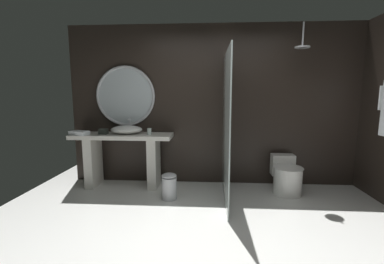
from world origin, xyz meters
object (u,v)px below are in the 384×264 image
at_px(tissue_box, 103,132).
at_px(waste_bin, 169,186).
at_px(tumbler_cup, 149,131).
at_px(rain_shower_head, 303,45).
at_px(toilet, 286,176).
at_px(folded_hand_towel, 79,133).
at_px(round_wall_mirror, 125,96).
at_px(vessel_sink, 126,130).

relative_size(tissue_box, waste_bin, 0.33).
relative_size(tumbler_cup, tissue_box, 0.80).
bearing_deg(rain_shower_head, waste_bin, -168.31).
xyz_separation_m(toilet, folded_hand_towel, (-3.20, -0.03, 0.64)).
xyz_separation_m(waste_bin, folded_hand_towel, (-1.46, 0.34, 0.70)).
height_order(rain_shower_head, waste_bin, rain_shower_head).
height_order(toilet, folded_hand_towel, folded_hand_towel).
relative_size(tumbler_cup, rain_shower_head, 0.29).
bearing_deg(round_wall_mirror, waste_bin, -41.08).
relative_size(toilet, folded_hand_towel, 2.30).
bearing_deg(folded_hand_towel, waste_bin, -13.29).
bearing_deg(tumbler_cup, tissue_box, -178.83).
bearing_deg(tissue_box, waste_bin, -21.68).
relative_size(round_wall_mirror, rain_shower_head, 2.79).
xyz_separation_m(tissue_box, rain_shower_head, (2.99, -0.05, 1.28)).
height_order(round_wall_mirror, folded_hand_towel, round_wall_mirror).
relative_size(vessel_sink, tumbler_cup, 4.96).
bearing_deg(vessel_sink, tissue_box, -166.05).
height_order(tumbler_cup, rain_shower_head, rain_shower_head).
bearing_deg(vessel_sink, rain_shower_head, -3.02).
xyz_separation_m(tissue_box, round_wall_mirror, (0.29, 0.27, 0.55)).
height_order(vessel_sink, waste_bin, vessel_sink).
bearing_deg(rain_shower_head, tissue_box, 178.98).
bearing_deg(waste_bin, folded_hand_towel, 166.71).
relative_size(tumbler_cup, toilet, 0.16).
distance_m(round_wall_mirror, toilet, 2.86).
bearing_deg(round_wall_mirror, tumbler_cup, -30.24).
xyz_separation_m(tumbler_cup, round_wall_mirror, (-0.45, 0.26, 0.55)).
bearing_deg(vessel_sink, waste_bin, -34.65).
bearing_deg(vessel_sink, folded_hand_towel, -165.16).
bearing_deg(tumbler_cup, toilet, -2.33).
bearing_deg(round_wall_mirror, rain_shower_head, -6.92).
distance_m(rain_shower_head, folded_hand_towel, 3.58).
bearing_deg(rain_shower_head, tumbler_cup, 178.27).
height_order(tissue_box, folded_hand_towel, tissue_box).
height_order(tumbler_cup, toilet, tumbler_cup).
relative_size(tissue_box, rain_shower_head, 0.36).
height_order(tissue_box, rain_shower_head, rain_shower_head).
height_order(vessel_sink, tissue_box, vessel_sink).
bearing_deg(tumbler_cup, rain_shower_head, -1.73).
xyz_separation_m(tumbler_cup, tissue_box, (-0.73, -0.01, -0.01)).
distance_m(tumbler_cup, rain_shower_head, 2.59).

